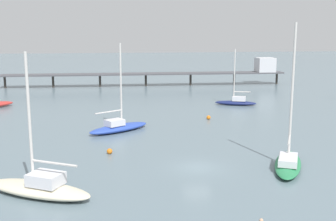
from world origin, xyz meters
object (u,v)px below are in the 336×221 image
sailboat_navy (236,101)px  sailboat_green (288,161)px  mooring_buoy_outer (110,151)px  sailboat_blue (118,126)px  mooring_buoy_mid (209,117)px  sailboat_cream (40,186)px  pier (193,70)px

sailboat_navy → sailboat_green: bearing=-98.5°
sailboat_green → sailboat_navy: size_ratio=1.40×
sailboat_green → mooring_buoy_outer: sailboat_green is taller
sailboat_blue → sailboat_navy: (19.93, 16.08, -0.02)m
sailboat_blue → sailboat_navy: sailboat_blue is taller
sailboat_green → mooring_buoy_mid: (-2.36, 21.64, -0.41)m
sailboat_blue → sailboat_cream: bearing=-107.6°
sailboat_blue → sailboat_green: 22.15m
sailboat_navy → mooring_buoy_mid: sailboat_navy is taller
sailboat_blue → pier: bearing=67.3°
sailboat_green → mooring_buoy_outer: 17.46m
sailboat_green → mooring_buoy_outer: (-16.15, 6.63, -0.41)m
sailboat_navy → mooring_buoy_mid: size_ratio=16.04×
sailboat_blue → mooring_buoy_mid: size_ratio=18.63×
sailboat_blue → sailboat_navy: size_ratio=1.16×
sailboat_green → mooring_buoy_mid: sailboat_green is taller
sailboat_green → mooring_buoy_outer: bearing=157.7°
sailboat_cream → sailboat_navy: 44.49m
mooring_buoy_mid → sailboat_blue: bearing=-156.9°
sailboat_blue → sailboat_cream: 20.83m
pier → sailboat_cream: bearing=-111.1°
sailboat_cream → sailboat_green: 21.68m
sailboat_cream → sailboat_blue: bearing=72.4°
pier → sailboat_navy: sailboat_navy is taller
sailboat_navy → mooring_buoy_outer: 33.17m
sailboat_cream → mooring_buoy_mid: (19.01, 25.27, -0.43)m
sailboat_cream → sailboat_navy: sailboat_cream is taller
sailboat_green → pier: bearing=87.4°
pier → mooring_buoy_mid: bearing=-97.7°
pier → sailboat_navy: size_ratio=6.75×
pier → mooring_buoy_mid: (-4.97, -36.83, -3.11)m
sailboat_cream → mooring_buoy_outer: (5.23, 10.27, -0.44)m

